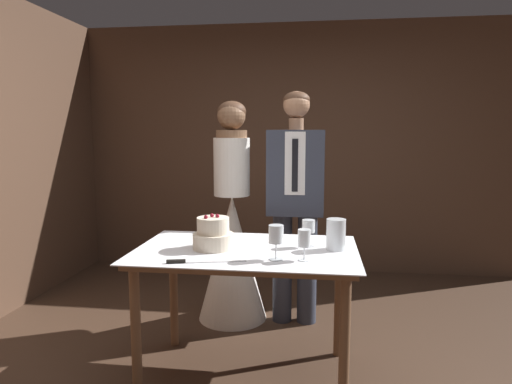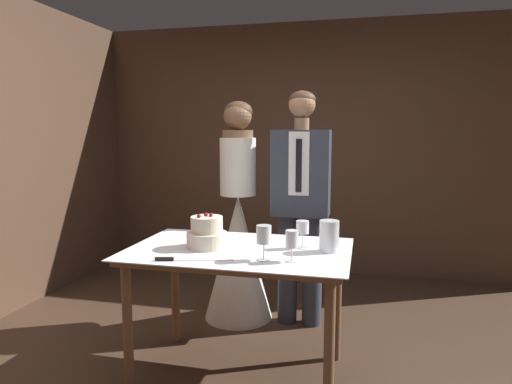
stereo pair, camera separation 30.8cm
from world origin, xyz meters
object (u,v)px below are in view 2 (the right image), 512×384
(cake_table, at_px, (239,264))
(bride, at_px, (238,240))
(hurricane_candle, at_px, (329,237))
(groom, at_px, (301,197))
(wine_glass_middle, at_px, (263,235))
(cake_knife, at_px, (179,259))
(wine_glass_near, at_px, (302,228))
(tiered_cake, at_px, (207,234))
(wine_glass_far, at_px, (292,241))

(cake_table, bearing_deg, bride, 106.13)
(bride, bearing_deg, hurricane_candle, -46.14)
(cake_table, distance_m, bride, 0.89)
(hurricane_candle, distance_m, groom, 0.85)
(wine_glass_middle, bearing_deg, cake_knife, -164.55)
(cake_knife, distance_m, wine_glass_near, 0.75)
(groom, bearing_deg, cake_table, -106.14)
(cake_table, relative_size, wine_glass_middle, 6.84)
(wine_glass_near, distance_m, wine_glass_middle, 0.35)
(cake_table, xyz_separation_m, wine_glass_near, (0.36, 0.10, 0.22))
(tiered_cake, bearing_deg, wine_glass_near, 11.55)
(tiered_cake, relative_size, groom, 0.14)
(tiered_cake, relative_size, wine_glass_far, 1.42)
(tiered_cake, height_order, wine_glass_far, tiered_cake)
(cake_knife, bearing_deg, wine_glass_middle, 1.23)
(tiered_cake, distance_m, bride, 0.91)
(bride, bearing_deg, groom, -0.08)
(wine_glass_far, bearing_deg, cake_table, 150.02)
(hurricane_candle, distance_m, bride, 1.14)
(wine_glass_near, relative_size, groom, 0.09)
(cake_table, height_order, groom, groom)
(wine_glass_middle, bearing_deg, groom, 86.95)
(cake_table, height_order, hurricane_candle, hurricane_candle)
(cake_table, bearing_deg, wine_glass_near, 14.78)
(bride, bearing_deg, wine_glass_far, -60.62)
(tiered_cake, distance_m, hurricane_candle, 0.72)
(wine_glass_near, height_order, hurricane_candle, hurricane_candle)
(cake_table, relative_size, cake_knife, 3.15)
(bride, height_order, groom, groom)
(bride, bearing_deg, cake_knife, -89.99)
(cake_knife, distance_m, bride, 1.19)
(tiered_cake, xyz_separation_m, hurricane_candle, (0.72, 0.07, 0.00))
(tiered_cake, xyz_separation_m, wine_glass_middle, (0.39, -0.19, 0.05))
(wine_glass_far, bearing_deg, tiered_cake, 161.53)
(tiered_cake, xyz_separation_m, wine_glass_near, (0.56, 0.11, 0.04))
(cake_table, distance_m, wine_glass_near, 0.43)
(tiered_cake, bearing_deg, wine_glass_far, -18.47)
(hurricane_candle, relative_size, groom, 0.10)
(hurricane_candle, bearing_deg, wine_glass_far, -125.28)
(wine_glass_far, bearing_deg, hurricane_candle, 54.72)
(tiered_cake, relative_size, wine_glass_middle, 1.27)
(cake_knife, height_order, groom, groom)
(wine_glass_middle, relative_size, wine_glass_far, 1.12)
(cake_table, height_order, wine_glass_near, wine_glass_near)
(hurricane_candle, bearing_deg, cake_knife, -153.88)
(wine_glass_middle, height_order, hurricane_candle, wine_glass_middle)
(hurricane_candle, bearing_deg, wine_glass_middle, -142.38)
(wine_glass_near, height_order, groom, groom)
(cake_table, distance_m, cake_knife, 0.42)
(hurricane_candle, bearing_deg, bride, 133.86)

